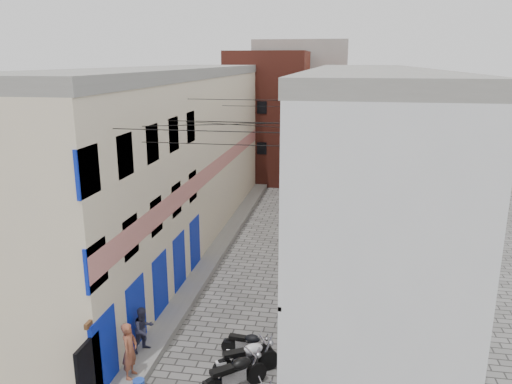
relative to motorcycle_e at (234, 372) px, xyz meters
The scene contains 13 objects.
plinth 12.24m from the motorcycle_e, 104.93° to the left, with size 0.90×26.00×0.25m, color gray.
building_left 13.80m from the motorcycle_e, 117.33° to the left, with size 5.10×27.00×9.00m.
building_right 13.03m from the motorcycle_e, 71.73° to the left, with size 5.94×26.00×9.00m.
building_far_brick_left 27.34m from the motorcycle_e, 96.59° to the left, with size 6.00×6.00×10.00m, color maroon.
building_far_brick_right 29.07m from the motorcycle_e, 86.23° to the left, with size 5.00×6.00×8.00m, color maroon.
building_far_concrete 33.19m from the motorcycle_e, 91.92° to the left, with size 8.00×5.00×11.00m, color gray.
far_shopfront 24.05m from the motorcycle_e, 92.62° to the left, with size 2.00×0.30×2.40m, color black.
overhead_wires 9.23m from the motorcycle_e, 99.66° to the left, with size 5.80×13.02×1.32m.
motorcycle_e is the anchor object (origin of this frame).
motorcycle_f 0.87m from the motorcycle_e, 77.33° to the left, with size 0.67×2.12×1.23m, color silver, non-canonical shape.
motorcycle_g 1.78m from the motorcycle_e, 88.85° to the left, with size 0.55×1.75×1.01m, color black, non-canonical shape.
person_a 3.14m from the motorcycle_e, behind, with size 0.63×0.42×1.74m, color #955036.
person_b 3.47m from the motorcycle_e, 159.72° to the left, with size 0.73×0.57×1.50m, color #31324A.
Camera 1 is at (3.90, -11.10, 9.39)m, focal length 35.00 mm.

